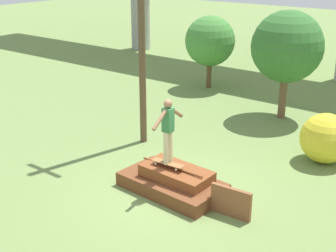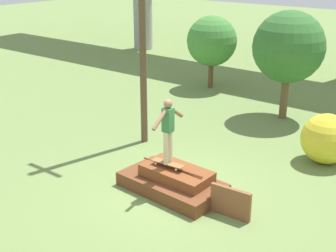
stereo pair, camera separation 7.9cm
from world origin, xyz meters
The scene contains 8 objects.
ground_plane centered at (0.00, 0.00, 0.00)m, with size 80.00×80.00×0.00m, color olive.
scrap_pile centered at (0.03, 0.01, 0.25)m, with size 2.58×1.50×0.66m.
scrap_plank_loose centered at (1.69, -0.13, 0.34)m, with size 0.95×0.14×0.68m.
skateboard centered at (-0.08, -0.05, 0.73)m, with size 0.84×0.26×0.09m.
skater centered at (-0.08, -0.05, 1.65)m, with size 0.23×1.18×1.56m.
tree_behind_left centered at (-0.20, 6.58, 2.47)m, with size 2.39×2.39×3.68m.
tree_behind_right centered at (-4.30, 8.29, 1.97)m, with size 2.06×2.06×3.01m.
bush_yellow_flowering centered at (2.27, 3.88, 0.69)m, with size 1.37×1.37×1.37m.
Camera 1 is at (6.01, -8.00, 5.41)m, focal length 50.00 mm.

